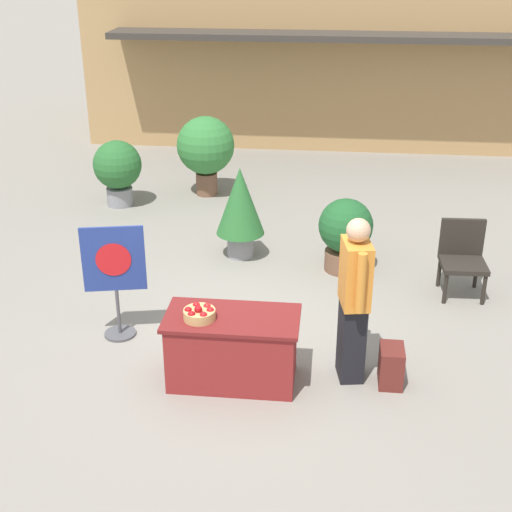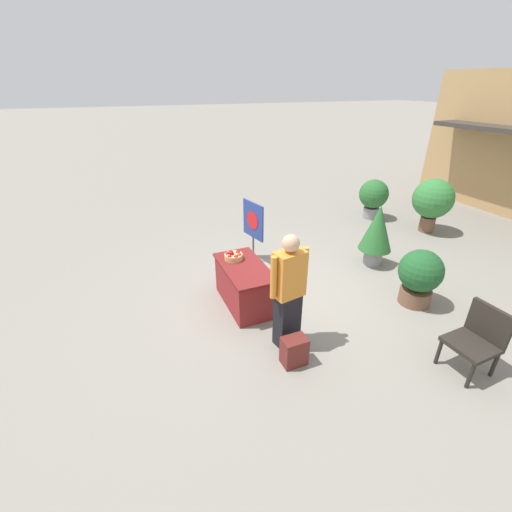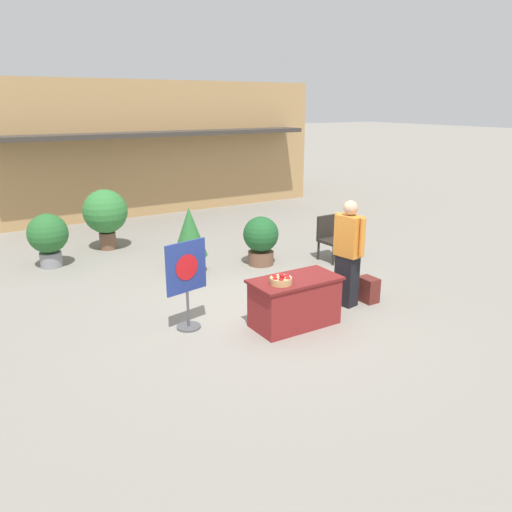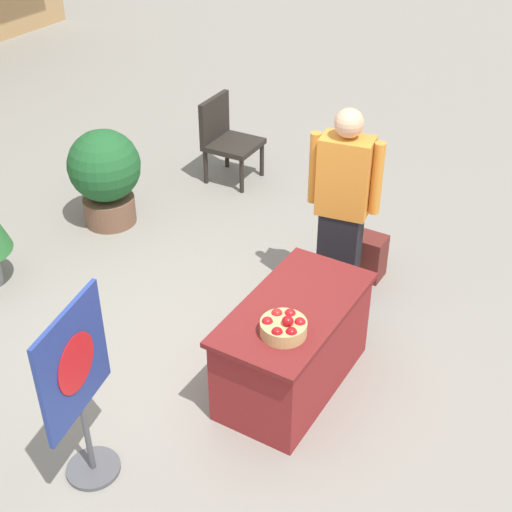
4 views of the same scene
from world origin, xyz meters
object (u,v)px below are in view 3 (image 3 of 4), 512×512
object	(u,v)px
potted_plant_near_left	(190,235)
patio_chair	(331,236)
apple_basket	(281,280)
potted_plant_near_right	(48,236)
person_visitor	(348,253)
backpack	(368,290)
display_table	(295,302)
poster_board	(187,280)
potted_plant_far_left	(105,213)
potted_plant_far_right	(261,238)

from	to	relation	value
potted_plant_near_left	patio_chair	bearing A→B (deg)	-14.96
apple_basket	potted_plant_near_right	world-z (taller)	potted_plant_near_right
patio_chair	potted_plant_near_right	distance (m)	5.84
apple_basket	person_visitor	distance (m)	1.54
person_visitor	backpack	world-z (taller)	person_visitor
display_table	backpack	world-z (taller)	display_table
display_table	apple_basket	bearing A→B (deg)	-165.57
display_table	apple_basket	xyz separation A→B (m)	(-0.31, -0.08, 0.43)
display_table	poster_board	bearing A→B (deg)	152.22
person_visitor	display_table	bearing A→B (deg)	-0.00
poster_board	potted_plant_near_right	distance (m)	4.32
person_visitor	backpack	bearing A→B (deg)	157.78
potted_plant_far_left	potted_plant_near_right	distance (m)	1.54
person_visitor	potted_plant_far_right	bearing A→B (deg)	-98.23
backpack	potted_plant_near_right	size ratio (longest dim) A/B	0.38
backpack	poster_board	xyz separation A→B (m)	(-3.02, 0.64, 0.55)
person_visitor	backpack	distance (m)	0.81
patio_chair	apple_basket	bearing A→B (deg)	-53.14
potted_plant_far_right	potted_plant_near_left	distance (m)	1.50
display_table	poster_board	xyz separation A→B (m)	(-1.41, 0.74, 0.39)
potted_plant_far_left	potted_plant_near_left	world-z (taller)	potted_plant_far_left
apple_basket	person_visitor	bearing A→B (deg)	10.47
backpack	potted_plant_far_right	world-z (taller)	potted_plant_far_right
backpack	potted_plant_far_left	world-z (taller)	potted_plant_far_left
display_table	potted_plant_near_left	size ratio (longest dim) A/B	1.03
person_visitor	potted_plant_far_left	distance (m)	5.91
backpack	patio_chair	distance (m)	2.41
potted_plant_far_left	potted_plant_near_left	xyz separation A→B (m)	(0.92, -2.53, -0.08)
apple_basket	potted_plant_far_left	bearing A→B (deg)	99.29
potted_plant_near_right	patio_chair	bearing A→B (deg)	-26.70
display_table	potted_plant_near_right	world-z (taller)	potted_plant_near_right
display_table	potted_plant_near_right	size ratio (longest dim) A/B	1.22
poster_board	potted_plant_far_right	bearing A→B (deg)	116.23
potted_plant_near_left	potted_plant_far_right	bearing A→B (deg)	-11.17
backpack	patio_chair	xyz separation A→B (m)	(1.00, 2.17, 0.31)
patio_chair	backpack	bearing A→B (deg)	-26.75
apple_basket	patio_chair	size ratio (longest dim) A/B	0.34
display_table	potted_plant_far_right	bearing A→B (deg)	67.52
person_visitor	potted_plant_near_left	size ratio (longest dim) A/B	1.34
potted_plant_near_right	potted_plant_far_right	world-z (taller)	potted_plant_near_right
potted_plant_far_left	potted_plant_far_right	xyz separation A→B (m)	(2.38, -2.82, -0.28)
potted_plant_far_left	potted_plant_near_left	distance (m)	2.70
display_table	patio_chair	size ratio (longest dim) A/B	1.43
person_visitor	patio_chair	xyz separation A→B (m)	(1.41, 2.08, -0.38)
poster_board	potted_plant_far_right	distance (m)	3.27
patio_chair	potted_plant_far_right	size ratio (longest dim) A/B	0.93
apple_basket	poster_board	distance (m)	1.38
display_table	person_visitor	world-z (taller)	person_visitor
apple_basket	person_visitor	size ratio (longest dim) A/B	0.18
display_table	backpack	xyz separation A→B (m)	(1.61, 0.11, -0.16)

